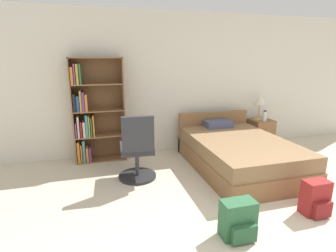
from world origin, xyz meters
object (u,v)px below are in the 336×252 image
bed (237,152)px  water_bottle (265,116)px  table_lamp (260,101)px  backpack_green (238,220)px  office_chair (137,151)px  backpack_red (316,199)px  nightstand (261,132)px  bookshelf (92,113)px

bed → water_bottle: (1.06, 0.81, 0.38)m
bed → table_lamp: (1.02, 0.94, 0.67)m
water_bottle → backpack_green: (-1.96, -2.40, -0.46)m
bed → table_lamp: bearing=42.8°
water_bottle → backpack_green: size_ratio=0.55×
office_chair → water_bottle: office_chair is taller
backpack_red → nightstand: bearing=69.3°
bookshelf → nightstand: bookshelf is taller
office_chair → backpack_green: 1.76m
backpack_green → office_chair: bearing=116.3°
office_chair → bed: bearing=1.0°
office_chair → table_lamp: size_ratio=1.93×
table_lamp → water_bottle: bearing=-71.1°
water_bottle → office_chair: bearing=-162.9°
water_bottle → backpack_green: bearing=-129.2°
nightstand → backpack_red: bearing=-110.7°
bookshelf → backpack_red: bearing=-44.7°
table_lamp → backpack_red: 2.65m
nightstand → table_lamp: 0.67m
nightstand → backpack_red: (-0.90, -2.38, -0.07)m
bookshelf → backpack_red: bookshelf is taller
bed → nightstand: 1.41m
office_chair → backpack_green: bearing=-63.7°
table_lamp → backpack_green: bearing=-127.1°
water_bottle → nightstand: bearing=82.0°
office_chair → backpack_red: 2.35m
bed → water_bottle: 1.39m
bed → backpack_green: bearing=-119.4°
water_bottle → backpack_red: water_bottle is taller
bed → bookshelf: bearing=157.1°
office_chair → backpack_green: (0.77, -1.56, -0.27)m
bookshelf → backpack_red: (2.46, -2.43, -0.66)m
nightstand → backpack_green: size_ratio=1.38×
backpack_red → bookshelf: bearing=135.3°
nightstand → office_chair: bearing=-161.1°
bookshelf → table_lamp: 3.29m
bed → table_lamp: table_lamp is taller
bookshelf → backpack_green: 2.98m
bookshelf → nightstand: 3.40m
bookshelf → water_bottle: (3.34, -0.15, -0.21)m
nightstand → table_lamp: (-0.06, 0.03, 0.67)m
nightstand → table_lamp: size_ratio=1.03×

